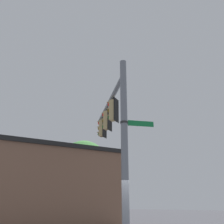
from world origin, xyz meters
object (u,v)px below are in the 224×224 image
at_px(traffic_light_nearest_pole, 113,110).
at_px(traffic_light_mid_inner, 107,120).
at_px(traffic_light_mid_outer, 102,128).
at_px(street_name_sign, 132,123).

distance_m(traffic_light_nearest_pole, traffic_light_mid_inner, 1.64).
bearing_deg(traffic_light_mid_outer, traffic_light_nearest_pole, -142.69).
relative_size(traffic_light_nearest_pole, traffic_light_mid_outer, 1.00).
height_order(traffic_light_nearest_pole, street_name_sign, traffic_light_nearest_pole).
distance_m(traffic_light_mid_inner, traffic_light_mid_outer, 1.64).
xyz_separation_m(traffic_light_nearest_pole, traffic_light_mid_outer, (2.60, 1.98, 0.00)).
height_order(traffic_light_mid_inner, traffic_light_mid_outer, same).
xyz_separation_m(traffic_light_mid_inner, traffic_light_mid_outer, (1.30, 0.99, 0.00)).
xyz_separation_m(traffic_light_mid_outer, street_name_sign, (-4.06, -3.54, -1.29)).
distance_m(traffic_light_mid_inner, street_name_sign, 3.98).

